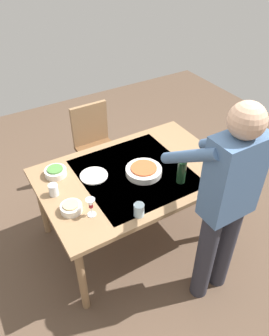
% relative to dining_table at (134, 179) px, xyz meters
% --- Properties ---
extents(ground_plane, '(6.00, 6.00, 0.00)m').
position_rel_dining_table_xyz_m(ground_plane, '(0.00, 0.00, -0.68)').
color(ground_plane, brown).
extents(dining_table, '(1.57, 1.05, 0.75)m').
position_rel_dining_table_xyz_m(dining_table, '(0.00, 0.00, 0.00)').
color(dining_table, '#93704C').
rests_on(dining_table, ground_plane).
extents(chair_near, '(0.40, 0.40, 0.91)m').
position_rel_dining_table_xyz_m(chair_near, '(-0.05, -0.91, -0.15)').
color(chair_near, brown).
rests_on(chair_near, ground_plane).
extents(person_server, '(0.42, 0.61, 1.69)m').
position_rel_dining_table_xyz_m(person_server, '(-0.23, 0.79, 0.28)').
color(person_server, '#2D2D38').
rests_on(person_server, ground_plane).
extents(wine_bottle, '(0.07, 0.07, 0.30)m').
position_rel_dining_table_xyz_m(wine_bottle, '(-0.26, 0.29, 0.18)').
color(wine_bottle, black).
rests_on(wine_bottle, dining_table).
extents(wine_glass_left, '(0.07, 0.07, 0.15)m').
position_rel_dining_table_xyz_m(wine_glass_left, '(0.51, 0.25, 0.17)').
color(wine_glass_left, white).
rests_on(wine_glass_left, dining_table).
extents(water_cup_near_left, '(0.08, 0.08, 0.10)m').
position_rel_dining_table_xyz_m(water_cup_near_left, '(0.22, 0.43, 0.12)').
color(water_cup_near_left, silver).
rests_on(water_cup_near_left, dining_table).
extents(water_cup_near_right, '(0.07, 0.07, 0.10)m').
position_rel_dining_table_xyz_m(water_cup_near_right, '(0.67, -0.09, 0.12)').
color(water_cup_near_right, silver).
rests_on(water_cup_near_right, dining_table).
extents(serving_bowl_pasta, '(0.30, 0.30, 0.07)m').
position_rel_dining_table_xyz_m(serving_bowl_pasta, '(-0.06, 0.05, 0.10)').
color(serving_bowl_pasta, white).
rests_on(serving_bowl_pasta, dining_table).
extents(side_bowl_salad, '(0.18, 0.18, 0.07)m').
position_rel_dining_table_xyz_m(side_bowl_salad, '(0.57, -0.31, 0.10)').
color(side_bowl_salad, white).
rests_on(side_bowl_salad, dining_table).
extents(side_bowl_bread, '(0.16, 0.16, 0.07)m').
position_rel_dining_table_xyz_m(side_bowl_bread, '(0.62, 0.14, 0.10)').
color(side_bowl_bread, white).
rests_on(side_bowl_bread, dining_table).
extents(dinner_plate_near, '(0.23, 0.23, 0.01)m').
position_rel_dining_table_xyz_m(dinner_plate_near, '(0.31, -0.13, 0.07)').
color(dinner_plate_near, white).
rests_on(dinner_plate_near, dining_table).
extents(table_knife, '(0.04, 0.20, 0.00)m').
position_rel_dining_table_xyz_m(table_knife, '(-0.40, 0.02, 0.07)').
color(table_knife, silver).
rests_on(table_knife, dining_table).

